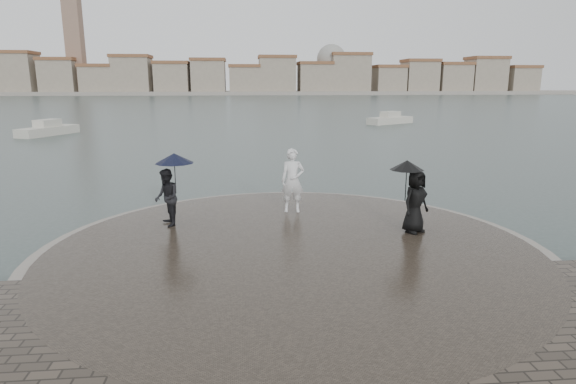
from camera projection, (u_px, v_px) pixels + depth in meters
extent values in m
plane|color=#2B3835|center=(314.00, 332.00, 8.51)|extent=(400.00, 400.00, 0.00)
cylinder|color=gray|center=(293.00, 255.00, 11.87)|extent=(12.50, 12.50, 0.32)
cylinder|color=#2D261E|center=(293.00, 254.00, 11.86)|extent=(11.90, 11.90, 0.36)
imported|color=silver|center=(293.00, 181.00, 14.84)|extent=(0.76, 0.54, 1.98)
imported|color=black|center=(167.00, 198.00, 13.41)|extent=(0.83, 0.94, 1.62)
cylinder|color=black|center=(175.00, 178.00, 13.41)|extent=(0.02, 0.02, 0.90)
cone|color=black|center=(174.00, 158.00, 13.29)|extent=(1.08, 1.08, 0.28)
imported|color=black|center=(415.00, 201.00, 12.82)|extent=(0.99, 0.89, 1.70)
cylinder|color=black|center=(406.00, 184.00, 12.79)|extent=(0.02, 0.02, 0.90)
cone|color=black|center=(407.00, 165.00, 12.67)|extent=(0.90, 0.90, 0.26)
cube|color=gray|center=(245.00, 93.00, 166.53)|extent=(260.00, 20.00, 1.20)
cube|color=gray|center=(15.00, 75.00, 155.46)|extent=(13.00, 10.00, 13.00)
cube|color=brown|center=(12.00, 52.00, 153.89)|extent=(13.60, 10.60, 1.00)
cube|color=gray|center=(60.00, 78.00, 156.98)|extent=(11.00, 10.00, 11.00)
cube|color=brown|center=(58.00, 59.00, 155.64)|extent=(11.60, 10.60, 1.00)
cube|color=gray|center=(99.00, 81.00, 158.31)|extent=(10.00, 10.00, 9.00)
cube|color=brown|center=(97.00, 66.00, 157.19)|extent=(10.60, 10.60, 1.00)
cube|color=gray|center=(132.00, 77.00, 158.99)|extent=(12.00, 10.00, 12.00)
cube|color=brown|center=(131.00, 56.00, 157.54)|extent=(12.60, 10.60, 1.00)
cube|color=gray|center=(172.00, 80.00, 160.41)|extent=(11.00, 10.00, 10.00)
cube|color=brown|center=(172.00, 63.00, 159.18)|extent=(11.60, 10.60, 1.00)
cube|color=gray|center=(209.00, 78.00, 161.41)|extent=(11.00, 10.00, 11.00)
cube|color=brown|center=(208.00, 60.00, 160.07)|extent=(11.60, 10.60, 1.00)
cube|color=gray|center=(245.00, 81.00, 162.74)|extent=(10.00, 10.00, 9.00)
cube|color=brown|center=(244.00, 66.00, 161.63)|extent=(10.60, 10.60, 1.00)
cube|color=gray|center=(277.00, 77.00, 163.42)|extent=(12.00, 10.00, 12.00)
cube|color=brown|center=(277.00, 57.00, 161.97)|extent=(12.60, 10.60, 1.00)
cube|color=gray|center=(315.00, 80.00, 164.85)|extent=(11.00, 10.00, 10.00)
cube|color=brown|center=(315.00, 63.00, 163.62)|extent=(11.60, 10.60, 1.00)
cube|color=gray|center=(349.00, 75.00, 165.62)|extent=(13.00, 10.00, 13.00)
cube|color=brown|center=(350.00, 54.00, 164.06)|extent=(13.60, 10.60, 1.00)
cube|color=gray|center=(389.00, 81.00, 167.36)|extent=(10.00, 10.00, 9.00)
cube|color=brown|center=(389.00, 67.00, 166.24)|extent=(10.60, 10.60, 1.00)
cube|color=gray|center=(419.00, 78.00, 168.16)|extent=(11.00, 10.00, 11.00)
cube|color=brown|center=(420.00, 61.00, 166.81)|extent=(11.60, 10.60, 1.00)
cube|color=gray|center=(452.00, 80.00, 169.38)|extent=(11.00, 10.00, 10.00)
cube|color=brown|center=(453.00, 64.00, 168.15)|extent=(11.60, 10.60, 1.00)
cube|color=gray|center=(485.00, 77.00, 170.26)|extent=(12.00, 10.00, 12.00)
cube|color=brown|center=(487.00, 58.00, 168.81)|extent=(12.60, 10.60, 1.00)
cube|color=gray|center=(519.00, 81.00, 171.80)|extent=(10.00, 10.00, 9.00)
cube|color=brown|center=(521.00, 67.00, 170.68)|extent=(10.60, 10.60, 1.00)
cube|color=#846654|center=(75.00, 45.00, 157.03)|extent=(5.00, 5.00, 32.00)
sphere|color=gray|center=(331.00, 59.00, 165.78)|extent=(10.00, 10.00, 10.00)
cube|color=beige|center=(390.00, 121.00, 50.71)|extent=(5.53, 4.23, 0.90)
cube|color=beige|center=(390.00, 116.00, 50.57)|extent=(2.33, 2.07, 0.90)
cube|color=beige|center=(48.00, 132.00, 39.84)|extent=(3.66, 5.68, 0.90)
cube|color=beige|center=(48.00, 125.00, 39.71)|extent=(1.90, 2.31, 0.90)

